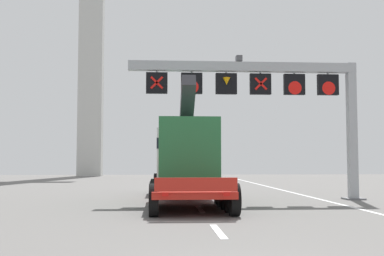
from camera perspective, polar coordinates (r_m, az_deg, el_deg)
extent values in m
cube|color=silver|center=(12.96, 3.12, -12.12)|extent=(0.20, 2.60, 0.01)
cube|color=silver|center=(18.78, 0.93, -9.55)|extent=(0.20, 2.60, 0.01)
cube|color=silver|center=(24.64, -0.20, -8.19)|extent=(0.20, 2.60, 0.01)
cube|color=silver|center=(30.51, -0.90, -7.35)|extent=(0.20, 2.60, 0.01)
cube|color=silver|center=(36.38, -1.37, -6.78)|extent=(0.20, 2.60, 0.01)
cube|color=silver|center=(42.26, -1.71, -6.37)|extent=(0.20, 2.60, 0.01)
cube|color=silver|center=(48.15, -1.96, -6.06)|extent=(0.20, 2.60, 0.01)
cube|color=silver|center=(54.03, -2.16, -5.81)|extent=(0.20, 2.60, 0.01)
cube|color=silver|center=(20.52, 18.33, -8.87)|extent=(0.20, 63.00, 0.01)
cube|color=#9EA0A5|center=(24.43, 18.42, -0.32)|extent=(0.40, 0.40, 6.58)
cube|color=slate|center=(24.45, 18.58, -7.94)|extent=(0.90, 0.90, 0.08)
cube|color=#9EA0A5|center=(23.35, 6.08, 7.19)|extent=(10.95, 0.44, 0.44)
cube|color=#4C4C51|center=(23.39, 5.58, 8.17)|extent=(0.28, 0.40, 0.28)
cube|color=black|center=(24.25, 15.79, 4.94)|extent=(1.01, 0.24, 1.00)
cube|color=#9EA0A5|center=(24.34, 15.76, 6.22)|extent=(0.08, 0.08, 0.16)
cone|color=red|center=(24.10, 15.90, 4.56)|extent=(0.65, 0.02, 0.65)
cube|color=black|center=(23.75, 12.02, 5.06)|extent=(1.01, 0.24, 1.00)
cube|color=#9EA0A5|center=(23.84, 12.00, 6.36)|extent=(0.08, 0.08, 0.16)
cone|color=red|center=(23.60, 12.11, 4.68)|extent=(0.65, 0.02, 0.65)
cube|color=black|center=(23.36, 8.10, 5.16)|extent=(1.01, 0.24, 1.00)
cube|color=#9EA0A5|center=(23.45, 8.09, 6.49)|extent=(0.08, 0.08, 0.16)
cube|color=red|center=(23.23, 8.17, 5.21)|extent=(0.61, 0.02, 0.61)
cube|color=red|center=(23.23, 8.17, 5.21)|extent=(0.61, 0.02, 0.61)
cube|color=black|center=(23.08, 4.07, 5.25)|extent=(1.01, 0.24, 1.00)
cube|color=#9EA0A5|center=(23.17, 4.06, 6.59)|extent=(0.08, 0.08, 0.16)
cone|color=orange|center=(22.97, 4.11, 5.54)|extent=(0.36, 0.36, 0.35)
cube|color=black|center=(22.91, -0.04, 5.30)|extent=(1.01, 0.24, 1.00)
cube|color=#9EA0A5|center=(23.01, -0.04, 6.65)|extent=(0.08, 0.08, 0.16)
cone|color=red|center=(22.76, -0.02, 4.91)|extent=(0.65, 0.02, 0.65)
cube|color=black|center=(22.87, -4.19, 5.33)|extent=(1.01, 0.24, 1.00)
cube|color=#9EA0A5|center=(22.96, -4.18, 6.68)|extent=(0.08, 0.08, 0.16)
cube|color=red|center=(22.74, -4.19, 5.38)|extent=(0.61, 0.02, 0.61)
cube|color=red|center=(22.74, -4.19, 5.38)|extent=(0.61, 0.02, 0.61)
cube|color=red|center=(20.73, -0.66, -7.00)|extent=(2.84, 10.41, 0.24)
cube|color=red|center=(15.45, 0.48, -6.71)|extent=(2.66, 0.09, 0.44)
cylinder|color=black|center=(16.22, -4.54, -8.51)|extent=(0.32, 1.10, 1.10)
cylinder|color=black|center=(16.42, 5.02, -8.45)|extent=(0.32, 1.10, 1.10)
cylinder|color=black|center=(17.27, -4.51, -8.22)|extent=(0.32, 1.10, 1.10)
cylinder|color=black|center=(17.46, 4.48, -8.18)|extent=(0.32, 1.10, 1.10)
cylinder|color=black|center=(18.32, -4.48, -7.97)|extent=(0.32, 1.10, 1.10)
cylinder|color=black|center=(18.49, 4.00, -7.94)|extent=(0.32, 1.10, 1.10)
cylinder|color=black|center=(19.36, -4.45, -7.75)|extent=(0.32, 1.10, 1.10)
cylinder|color=black|center=(19.53, 3.57, -7.72)|extent=(0.32, 1.10, 1.10)
cylinder|color=black|center=(20.41, -4.43, -7.55)|extent=(0.32, 1.10, 1.10)
cylinder|color=black|center=(20.57, 3.18, -7.52)|extent=(0.32, 1.10, 1.10)
cube|color=silver|center=(27.80, -1.51, -3.37)|extent=(2.59, 3.21, 3.10)
cube|color=black|center=(27.81, -1.50, -1.93)|extent=(2.62, 3.23, 0.60)
cylinder|color=black|center=(28.68, -4.18, -6.47)|extent=(0.34, 1.10, 1.10)
cylinder|color=black|center=(28.79, 0.99, -6.47)|extent=(0.34, 1.10, 1.10)
cylinder|color=black|center=(26.68, -4.19, -6.67)|extent=(0.34, 1.10, 1.10)
cylinder|color=black|center=(26.80, 1.36, -6.67)|extent=(0.34, 1.10, 1.10)
cube|color=#236638|center=(21.11, -0.72, -2.95)|extent=(2.40, 5.73, 2.70)
cube|color=#2D2D33|center=(20.37, -0.58, 2.58)|extent=(0.57, 2.94, 2.29)
cube|color=red|center=(15.39, -3.18, -7.84)|extent=(0.20, 0.06, 0.12)
cube|color=red|center=(15.54, 4.14, -7.79)|extent=(0.20, 0.06, 0.12)
cube|color=#B7B7B2|center=(60.83, -11.76, 12.95)|extent=(2.80, 2.00, 38.72)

